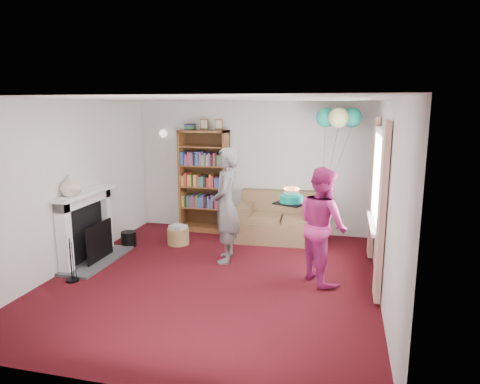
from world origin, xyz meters
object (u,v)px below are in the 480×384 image
(birthday_cake, at_px, (291,199))
(person_striped, at_px, (226,205))
(bookcase, at_px, (205,182))
(person_magenta, at_px, (322,225))
(sofa, at_px, (283,222))

(birthday_cake, bearing_deg, person_striped, 162.79)
(bookcase, height_order, person_magenta, bookcase)
(bookcase, bearing_deg, sofa, -8.45)
(person_magenta, height_order, birthday_cake, person_magenta)
(sofa, relative_size, birthday_cake, 4.09)
(birthday_cake, bearing_deg, sofa, 101.49)
(person_striped, xyz_separation_m, person_magenta, (1.51, -0.45, -0.09))
(person_magenta, bearing_deg, bookcase, 16.03)
(bookcase, bearing_deg, person_magenta, -40.40)
(person_magenta, relative_size, birthday_cake, 4.06)
(sofa, distance_m, birthday_cake, 1.87)
(sofa, xyz_separation_m, person_striped, (-0.72, -1.34, 0.57))
(person_striped, relative_size, birthday_cake, 4.52)
(person_magenta, distance_m, birthday_cake, 0.56)
(bookcase, bearing_deg, person_striped, -61.14)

